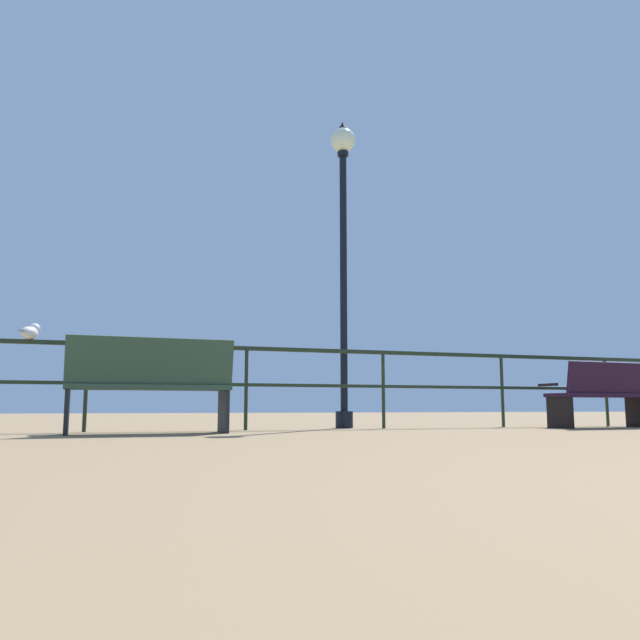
{
  "coord_description": "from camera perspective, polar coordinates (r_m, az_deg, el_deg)",
  "views": [
    {
      "loc": [
        -3.55,
        0.45,
        0.28
      ],
      "look_at": [
        -1.05,
        7.59,
        1.31
      ],
      "focal_mm": 35.88,
      "sensor_mm": 36.0,
      "label": 1
    }
  ],
  "objects": [
    {
      "name": "seagull_on_rail",
      "position": [
        7.74,
        -24.42,
        -0.97
      ],
      "size": [
        0.24,
        0.4,
        0.19
      ],
      "color": "white",
      "rests_on": "pier_railing"
    },
    {
      "name": "pier_railing",
      "position": [
        8.44,
        5.65,
        -4.54
      ],
      "size": [
        25.61,
        0.05,
        1.01
      ],
      "color": "#1F2D1B",
      "rests_on": "ground_plane"
    },
    {
      "name": "bench_near_right",
      "position": [
        9.38,
        24.04,
        -5.89
      ],
      "size": [
        1.49,
        0.73,
        0.86
      ],
      "color": "black",
      "rests_on": "ground_plane"
    },
    {
      "name": "lamppost_center",
      "position": [
        8.83,
        2.09,
        8.36
      ],
      "size": [
        0.35,
        0.35,
        4.23
      ],
      "color": "black",
      "rests_on": "ground_plane"
    },
    {
      "name": "bench_near_left",
      "position": [
        6.85,
        -14.91,
        -5.27
      ],
      "size": [
        1.67,
        0.68,
        0.98
      ],
      "color": "#2C4634",
      "rests_on": "ground_plane"
    }
  ]
}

